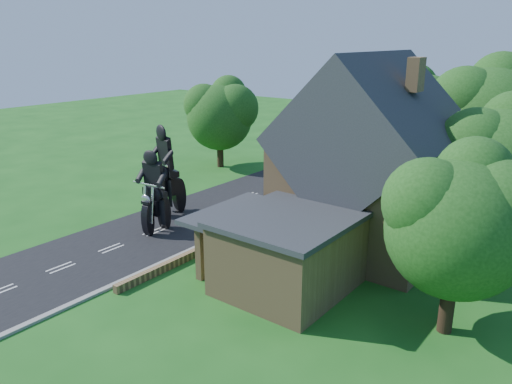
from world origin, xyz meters
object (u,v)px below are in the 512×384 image
Objects in this scene: garden_wall at (264,221)px; motorcycle_lead at (156,220)px; annex at (286,251)px; house at (370,167)px; motorcycle_follow at (168,201)px.

motorcycle_lead reaches higher than garden_wall.
annex is 9.85m from motorcycle_lead.
house reaches higher than motorcycle_follow.
house reaches higher than garden_wall.
house is 6.50× the size of motorcycle_lead.
motorcycle_lead is (-4.18, -4.86, 0.53)m from garden_wall.
house is 1.45× the size of annex.
garden_wall is 6.43m from motorcycle_lead.
annex reaches higher than garden_wall.
garden_wall is 2.15× the size of house.
motorcycle_follow is at bearing -60.28° from motorcycle_lead.
motorcycle_follow is at bearing -164.86° from house.
annex is 3.78× the size of motorcycle_follow.
garden_wall is 7.52m from house.
annex reaches higher than motorcycle_follow.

